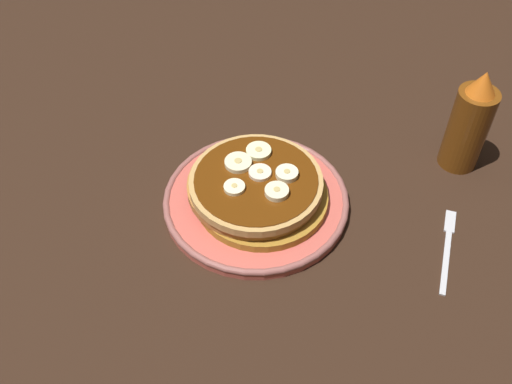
# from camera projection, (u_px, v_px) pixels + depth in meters

# --- Properties ---
(ground_plane) EXTENTS (1.40, 1.40, 0.03)m
(ground_plane) POSITION_uv_depth(u_px,v_px,m) (256.00, 212.00, 0.77)
(ground_plane) COLOR black
(plate) EXTENTS (0.24, 0.24, 0.02)m
(plate) POSITION_uv_depth(u_px,v_px,m) (256.00, 200.00, 0.75)
(plate) COLOR #CC594C
(plate) RESTS_ON ground_plane
(pancake_stack) EXTENTS (0.18, 0.18, 0.04)m
(pancake_stack) POSITION_uv_depth(u_px,v_px,m) (257.00, 188.00, 0.74)
(pancake_stack) COLOR #A47325
(pancake_stack) RESTS_ON plate
(banana_slice_0) EXTENTS (0.03, 0.03, 0.01)m
(banana_slice_0) POSITION_uv_depth(u_px,v_px,m) (260.00, 173.00, 0.73)
(banana_slice_0) COLOR #F8E0C0
(banana_slice_0) RESTS_ON pancake_stack
(banana_slice_1) EXTENTS (0.03, 0.03, 0.01)m
(banana_slice_1) POSITION_uv_depth(u_px,v_px,m) (238.00, 163.00, 0.74)
(banana_slice_1) COLOR beige
(banana_slice_1) RESTS_ON pancake_stack
(banana_slice_2) EXTENTS (0.03, 0.03, 0.01)m
(banana_slice_2) POSITION_uv_depth(u_px,v_px,m) (234.00, 188.00, 0.71)
(banana_slice_2) COLOR #FDF1BF
(banana_slice_2) RESTS_ON pancake_stack
(banana_slice_3) EXTENTS (0.03, 0.03, 0.01)m
(banana_slice_3) POSITION_uv_depth(u_px,v_px,m) (277.00, 192.00, 0.70)
(banana_slice_3) COLOR beige
(banana_slice_3) RESTS_ON pancake_stack
(banana_slice_4) EXTENTS (0.03, 0.03, 0.01)m
(banana_slice_4) POSITION_uv_depth(u_px,v_px,m) (287.00, 174.00, 0.72)
(banana_slice_4) COLOR #F4ECC2
(banana_slice_4) RESTS_ON pancake_stack
(banana_slice_5) EXTENTS (0.03, 0.03, 0.01)m
(banana_slice_5) POSITION_uv_depth(u_px,v_px,m) (259.00, 151.00, 0.75)
(banana_slice_5) COLOR #F2F3B4
(banana_slice_5) RESTS_ON pancake_stack
(fork) EXTENTS (0.11, 0.08, 0.01)m
(fork) POSITION_uv_depth(u_px,v_px,m) (448.00, 245.00, 0.71)
(fork) COLOR silver
(fork) RESTS_ON ground_plane
(syrup_bottle) EXTENTS (0.05, 0.05, 0.15)m
(syrup_bottle) POSITION_uv_depth(u_px,v_px,m) (468.00, 123.00, 0.76)
(syrup_bottle) COLOR brown
(syrup_bottle) RESTS_ON ground_plane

